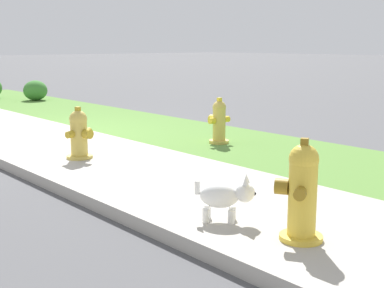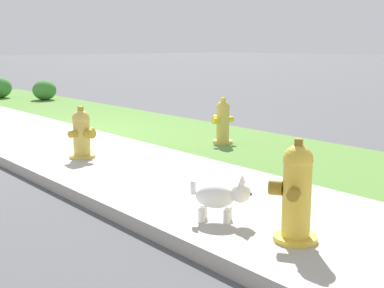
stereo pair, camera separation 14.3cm
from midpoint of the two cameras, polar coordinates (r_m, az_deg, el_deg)
name	(u,v)px [view 1 (the left image)]	position (r m, az deg, el deg)	size (l,w,h in m)	color
ground_plane	(30,137)	(8.95, -17.29, 0.71)	(120.00, 120.00, 0.00)	#515154
sidewalk_pavement	(30,137)	(8.95, -17.30, 0.74)	(18.00, 2.08, 0.01)	#ADA89E
grass_verge	(140,124)	(9.96, -6.00, 2.14)	(18.00, 2.18, 0.01)	#568438
fire_hydrant_mid_block	(219,122)	(7.96, 2.37, 2.38)	(0.34, 0.37, 0.69)	gold
fire_hydrant_far_end	(302,192)	(4.06, 10.66, -5.09)	(0.37, 0.38, 0.79)	gold
fire_hydrant_by_grass_verge	(79,134)	(7.04, -12.52, 0.99)	(0.38, 0.41, 0.68)	gold
small_white_dog	(225,196)	(4.47, 2.65, -5.55)	(0.44, 0.41, 0.41)	white
shrub_bush_mid_verge	(35,90)	(14.67, -16.64, 5.49)	(0.62, 0.62, 0.52)	#3D7F33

